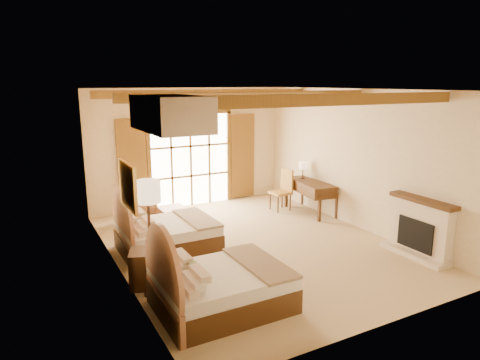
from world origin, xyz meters
TOP-DOWN VIEW (x-y plane):
  - floor at (0.00, 0.00)m, footprint 7.00×7.00m
  - wall_back at (0.00, 3.50)m, footprint 5.50×0.00m
  - wall_left at (-2.75, 0.00)m, footprint 0.00×7.00m
  - wall_right at (2.75, 0.00)m, footprint 0.00×7.00m
  - ceiling at (0.00, 0.00)m, footprint 7.00×7.00m
  - ceiling_beams at (0.00, 0.00)m, footprint 5.39×4.60m
  - french_doors at (0.00, 3.44)m, footprint 3.95×0.08m
  - fireplace at (2.60, -2.00)m, footprint 0.46×1.40m
  - painting at (-2.70, -0.75)m, footprint 0.06×0.95m
  - canopy_valance at (-2.40, -2.00)m, footprint 0.70×1.40m
  - bed_near at (-1.82, -1.99)m, footprint 1.92×1.51m
  - bed_far at (-1.79, 0.60)m, footprint 1.88×1.47m
  - nightstand at (-2.48, -0.74)m, footprint 0.67×0.67m
  - floor_lamp at (-2.50, -1.10)m, footprint 0.40×0.40m
  - armchair at (-1.72, 2.55)m, footprint 0.73×0.75m
  - ottoman at (-1.06, 2.04)m, footprint 0.62×0.62m
  - desk at (2.48, 1.31)m, footprint 0.87×1.62m
  - desk_chair at (1.92, 1.85)m, footprint 0.51×0.51m
  - desk_lamp at (2.52, 1.73)m, footprint 0.22×0.22m

SIDE VIEW (x-z plane):
  - floor at x=0.00m, z-range 0.00..0.00m
  - ottoman at x=-1.06m, z-range 0.00..0.44m
  - nightstand at x=-2.48m, z-range 0.00..0.62m
  - armchair at x=-1.72m, z-range 0.00..0.66m
  - desk_chair at x=1.92m, z-range -0.21..0.88m
  - bed_far at x=-1.79m, z-range -0.24..0.99m
  - bed_near at x=-1.82m, z-range -0.25..1.02m
  - desk at x=2.48m, z-range 0.03..0.86m
  - fireplace at x=2.60m, z-range -0.07..1.09m
  - desk_lamp at x=2.52m, z-range 0.95..1.39m
  - french_doors at x=0.00m, z-range -0.05..2.55m
  - floor_lamp at x=-2.50m, z-range 0.66..2.54m
  - wall_back at x=0.00m, z-range -1.15..4.35m
  - wall_left at x=-2.75m, z-range -1.90..5.10m
  - wall_right at x=2.75m, z-range -1.90..5.10m
  - painting at x=-2.70m, z-range 1.38..2.12m
  - canopy_valance at x=-2.40m, z-range 2.73..3.18m
  - ceiling_beams at x=0.00m, z-range 2.99..3.17m
  - ceiling at x=0.00m, z-range 3.20..3.20m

